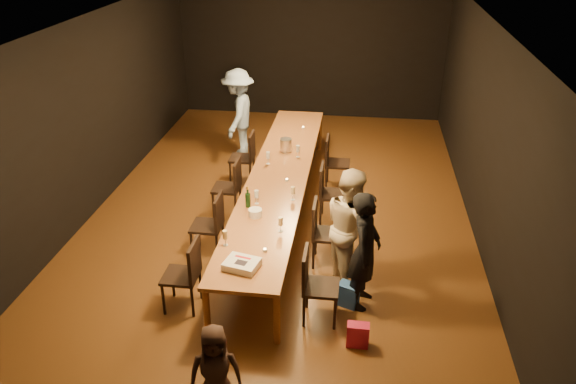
# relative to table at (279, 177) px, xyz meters

# --- Properties ---
(ground) EXTENTS (10.00, 10.00, 0.00)m
(ground) POSITION_rel_table_xyz_m (0.00, 0.00, -0.70)
(ground) COLOR #3F210F
(ground) RESTS_ON ground
(room_shell) EXTENTS (6.04, 10.04, 3.02)m
(room_shell) POSITION_rel_table_xyz_m (0.00, 0.00, 1.38)
(room_shell) COLOR black
(room_shell) RESTS_ON ground
(table) EXTENTS (0.90, 6.00, 0.75)m
(table) POSITION_rel_table_xyz_m (0.00, 0.00, 0.00)
(table) COLOR brown
(table) RESTS_ON ground
(chair_right_0) EXTENTS (0.42, 0.42, 0.93)m
(chair_right_0) POSITION_rel_table_xyz_m (0.85, -2.40, -0.24)
(chair_right_0) COLOR black
(chair_right_0) RESTS_ON ground
(chair_right_1) EXTENTS (0.42, 0.42, 0.93)m
(chair_right_1) POSITION_rel_table_xyz_m (0.85, -1.20, -0.24)
(chair_right_1) COLOR black
(chair_right_1) RESTS_ON ground
(chair_right_2) EXTENTS (0.42, 0.42, 0.93)m
(chair_right_2) POSITION_rel_table_xyz_m (0.85, 0.00, -0.24)
(chair_right_2) COLOR black
(chair_right_2) RESTS_ON ground
(chair_right_3) EXTENTS (0.42, 0.42, 0.93)m
(chair_right_3) POSITION_rel_table_xyz_m (0.85, 1.20, -0.24)
(chair_right_3) COLOR black
(chair_right_3) RESTS_ON ground
(chair_left_0) EXTENTS (0.42, 0.42, 0.93)m
(chair_left_0) POSITION_rel_table_xyz_m (-0.85, -2.40, -0.24)
(chair_left_0) COLOR black
(chair_left_0) RESTS_ON ground
(chair_left_1) EXTENTS (0.42, 0.42, 0.93)m
(chair_left_1) POSITION_rel_table_xyz_m (-0.85, -1.20, -0.24)
(chair_left_1) COLOR black
(chair_left_1) RESTS_ON ground
(chair_left_2) EXTENTS (0.42, 0.42, 0.93)m
(chair_left_2) POSITION_rel_table_xyz_m (-0.85, 0.00, -0.24)
(chair_left_2) COLOR black
(chair_left_2) RESTS_ON ground
(chair_left_3) EXTENTS (0.42, 0.42, 0.93)m
(chair_left_3) POSITION_rel_table_xyz_m (-0.85, 1.20, -0.24)
(chair_left_3) COLOR black
(chair_left_3) RESTS_ON ground
(woman_birthday) EXTENTS (0.47, 0.62, 1.53)m
(woman_birthday) POSITION_rel_table_xyz_m (1.34, -2.03, 0.06)
(woman_birthday) COLOR black
(woman_birthday) RESTS_ON ground
(woman_tan) EXTENTS (0.86, 0.95, 1.60)m
(woman_tan) POSITION_rel_table_xyz_m (1.15, -1.54, 0.10)
(woman_tan) COLOR beige
(woman_tan) RESTS_ON ground
(man_blue) EXTENTS (0.68, 1.14, 1.73)m
(man_blue) POSITION_rel_table_xyz_m (-1.15, 2.40, 0.16)
(man_blue) COLOR #8AA7D5
(man_blue) RESTS_ON ground
(child) EXTENTS (0.57, 0.44, 1.04)m
(child) POSITION_rel_table_xyz_m (-0.02, -3.95, -0.18)
(child) COLOR #392620
(child) RESTS_ON ground
(gift_bag_red) EXTENTS (0.25, 0.14, 0.29)m
(gift_bag_red) POSITION_rel_table_xyz_m (1.30, -2.82, -0.56)
(gift_bag_red) COLOR #BF1C46
(gift_bag_red) RESTS_ON ground
(gift_bag_blue) EXTENTS (0.29, 0.24, 0.31)m
(gift_bag_blue) POSITION_rel_table_xyz_m (1.17, -2.11, -0.55)
(gift_bag_blue) COLOR #2754A9
(gift_bag_blue) RESTS_ON ground
(birthday_cake) EXTENTS (0.44, 0.38, 0.09)m
(birthday_cake) POSITION_rel_table_xyz_m (-0.05, -2.55, 0.09)
(birthday_cake) COLOR white
(birthday_cake) RESTS_ON table
(plate_stack) EXTENTS (0.20, 0.20, 0.10)m
(plate_stack) POSITION_rel_table_xyz_m (-0.12, -1.35, 0.10)
(plate_stack) COLOR white
(plate_stack) RESTS_ON table
(champagne_bottle) EXTENTS (0.09, 0.09, 0.31)m
(champagne_bottle) POSITION_rel_table_xyz_m (-0.27, -1.10, 0.20)
(champagne_bottle) COLOR black
(champagne_bottle) RESTS_ON table
(ice_bucket) EXTENTS (0.22, 0.22, 0.22)m
(ice_bucket) POSITION_rel_table_xyz_m (-0.02, 0.93, 0.16)
(ice_bucket) COLOR silver
(ice_bucket) RESTS_ON table
(wineglass_0) EXTENTS (0.06, 0.06, 0.21)m
(wineglass_0) POSITION_rel_table_xyz_m (-0.35, -2.11, 0.15)
(wineglass_0) COLOR beige
(wineglass_0) RESTS_ON table
(wineglass_1) EXTENTS (0.06, 0.06, 0.21)m
(wineglass_1) POSITION_rel_table_xyz_m (0.27, -1.70, 0.15)
(wineglass_1) COLOR beige
(wineglass_1) RESTS_ON table
(wineglass_2) EXTENTS (0.06, 0.06, 0.21)m
(wineglass_2) POSITION_rel_table_xyz_m (-0.17, -1.00, 0.15)
(wineglass_2) COLOR silver
(wineglass_2) RESTS_ON table
(wineglass_3) EXTENTS (0.06, 0.06, 0.21)m
(wineglass_3) POSITION_rel_table_xyz_m (0.32, -0.83, 0.15)
(wineglass_3) COLOR beige
(wineglass_3) RESTS_ON table
(wineglass_4) EXTENTS (0.06, 0.06, 0.21)m
(wineglass_4) POSITION_rel_table_xyz_m (-0.23, 0.36, 0.15)
(wineglass_4) COLOR silver
(wineglass_4) RESTS_ON table
(wineglass_5) EXTENTS (0.06, 0.06, 0.21)m
(wineglass_5) POSITION_rel_table_xyz_m (0.21, 0.69, 0.15)
(wineglass_5) COLOR silver
(wineglass_5) RESTS_ON table
(tealight_near) EXTENTS (0.05, 0.05, 0.03)m
(tealight_near) POSITION_rel_table_xyz_m (0.15, -2.18, 0.06)
(tealight_near) COLOR #B2B7B2
(tealight_near) RESTS_ON table
(tealight_mid) EXTENTS (0.05, 0.05, 0.03)m
(tealight_mid) POSITION_rel_table_xyz_m (0.15, -0.23, 0.06)
(tealight_mid) COLOR #B2B7B2
(tealight_mid) RESTS_ON table
(tealight_far) EXTENTS (0.05, 0.05, 0.03)m
(tealight_far) POSITION_rel_table_xyz_m (0.15, 2.03, 0.06)
(tealight_far) COLOR #B2B7B2
(tealight_far) RESTS_ON table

